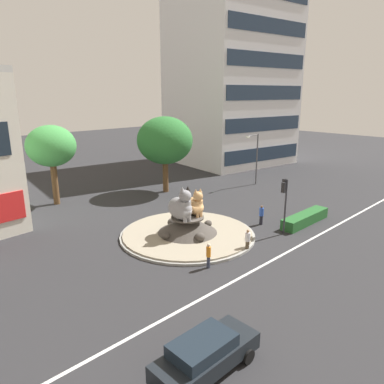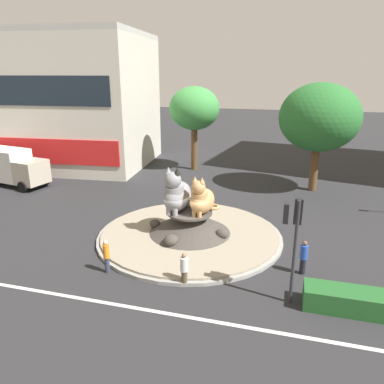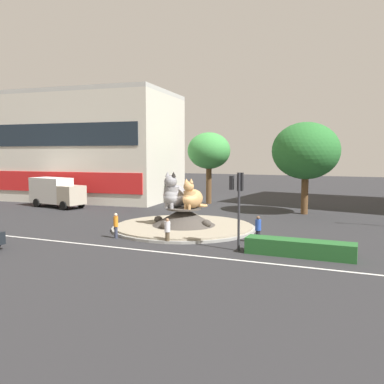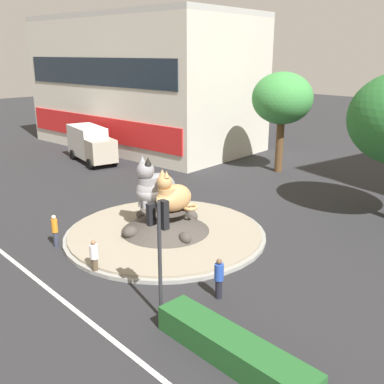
{
  "view_description": "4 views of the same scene",
  "coord_description": "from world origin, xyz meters",
  "px_view_note": "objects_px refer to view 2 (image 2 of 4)",
  "views": [
    {
      "loc": [
        -18.1,
        -19.44,
        10.96
      ],
      "look_at": [
        1.96,
        1.52,
        2.91
      ],
      "focal_mm": 33.64,
      "sensor_mm": 36.0,
      "label": 1
    },
    {
      "loc": [
        5.34,
        -18.93,
        9.14
      ],
      "look_at": [
        -0.38,
        1.85,
        2.14
      ],
      "focal_mm": 34.52,
      "sensor_mm": 36.0,
      "label": 2
    },
    {
      "loc": [
        12.52,
        -27.68,
        5.6
      ],
      "look_at": [
        0.58,
        0.2,
        2.77
      ],
      "focal_mm": 38.59,
      "sensor_mm": 36.0,
      "label": 3
    },
    {
      "loc": [
        16.92,
        -14.09,
        9.36
      ],
      "look_at": [
        1.44,
        0.59,
        2.64
      ],
      "focal_mm": 41.62,
      "sensor_mm": 36.0,
      "label": 4
    }
  ],
  "objects_px": {
    "shophouse_block": "(38,100)",
    "broadleaf_tree_behind_island": "(194,109)",
    "delivery_box_truck": "(10,166)",
    "pedestrian_orange_shirt": "(106,255)",
    "second_tree_near_tower": "(319,118)",
    "cat_statue_grey": "(177,194)",
    "pedestrian_white_shirt": "(184,269)",
    "traffic_light_mast": "(294,228)",
    "cat_statue_calico": "(202,200)",
    "pedestrian_blue_shirt": "(304,257)"
  },
  "relations": [
    {
      "from": "shophouse_block",
      "to": "broadleaf_tree_behind_island",
      "type": "xyz_separation_m",
      "value": [
        16.43,
        0.9,
        -0.57
      ]
    },
    {
      "from": "delivery_box_truck",
      "to": "pedestrian_orange_shirt",
      "type": "bearing_deg",
      "value": -26.42
    },
    {
      "from": "second_tree_near_tower",
      "to": "cat_statue_grey",
      "type": "bearing_deg",
      "value": -124.73
    },
    {
      "from": "second_tree_near_tower",
      "to": "pedestrian_orange_shirt",
      "type": "distance_m",
      "value": 19.63
    },
    {
      "from": "cat_statue_grey",
      "to": "pedestrian_white_shirt",
      "type": "distance_m",
      "value": 5.56
    },
    {
      "from": "shophouse_block",
      "to": "pedestrian_white_shirt",
      "type": "xyz_separation_m",
      "value": [
        21.45,
        -19.49,
        -5.58
      ]
    },
    {
      "from": "traffic_light_mast",
      "to": "shophouse_block",
      "type": "xyz_separation_m",
      "value": [
        -25.98,
        19.45,
        3.11
      ]
    },
    {
      "from": "cat_statue_calico",
      "to": "pedestrian_white_shirt",
      "type": "distance_m",
      "value": 5.18
    },
    {
      "from": "second_tree_near_tower",
      "to": "broadleaf_tree_behind_island",
      "type": "bearing_deg",
      "value": 159.89
    },
    {
      "from": "shophouse_block",
      "to": "traffic_light_mast",
      "type": "bearing_deg",
      "value": -42.06
    },
    {
      "from": "second_tree_near_tower",
      "to": "cat_statue_calico",
      "type": "bearing_deg",
      "value": -119.44
    },
    {
      "from": "cat_statue_calico",
      "to": "broadleaf_tree_behind_island",
      "type": "bearing_deg",
      "value": -152.74
    },
    {
      "from": "broadleaf_tree_behind_island",
      "to": "second_tree_near_tower",
      "type": "bearing_deg",
      "value": -20.11
    },
    {
      "from": "broadleaf_tree_behind_island",
      "to": "pedestrian_orange_shirt",
      "type": "relative_size",
      "value": 4.72
    },
    {
      "from": "cat_statue_calico",
      "to": "pedestrian_orange_shirt",
      "type": "height_order",
      "value": "cat_statue_calico"
    },
    {
      "from": "cat_statue_grey",
      "to": "broadleaf_tree_behind_island",
      "type": "bearing_deg",
      "value": -164.38
    },
    {
      "from": "pedestrian_orange_shirt",
      "to": "broadleaf_tree_behind_island",
      "type": "bearing_deg",
      "value": 59.09
    },
    {
      "from": "cat_statue_grey",
      "to": "pedestrian_blue_shirt",
      "type": "height_order",
      "value": "cat_statue_grey"
    },
    {
      "from": "cat_statue_calico",
      "to": "second_tree_near_tower",
      "type": "distance_m",
      "value": 13.57
    },
    {
      "from": "traffic_light_mast",
      "to": "second_tree_near_tower",
      "type": "height_order",
      "value": "second_tree_near_tower"
    },
    {
      "from": "pedestrian_white_shirt",
      "to": "pedestrian_blue_shirt",
      "type": "height_order",
      "value": "pedestrian_blue_shirt"
    },
    {
      "from": "cat_statue_grey",
      "to": "pedestrian_orange_shirt",
      "type": "relative_size",
      "value": 1.63
    },
    {
      "from": "cat_statue_grey",
      "to": "broadleaf_tree_behind_island",
      "type": "height_order",
      "value": "broadleaf_tree_behind_island"
    },
    {
      "from": "cat_statue_calico",
      "to": "delivery_box_truck",
      "type": "height_order",
      "value": "cat_statue_calico"
    },
    {
      "from": "broadleaf_tree_behind_island",
      "to": "pedestrian_orange_shirt",
      "type": "height_order",
      "value": "broadleaf_tree_behind_island"
    },
    {
      "from": "broadleaf_tree_behind_island",
      "to": "pedestrian_orange_shirt",
      "type": "bearing_deg",
      "value": -86.78
    },
    {
      "from": "cat_statue_grey",
      "to": "pedestrian_blue_shirt",
      "type": "relative_size",
      "value": 1.62
    },
    {
      "from": "cat_statue_grey",
      "to": "second_tree_near_tower",
      "type": "relative_size",
      "value": 0.32
    },
    {
      "from": "cat_statue_grey",
      "to": "pedestrian_orange_shirt",
      "type": "xyz_separation_m",
      "value": [
        -1.98,
        -4.8,
        -1.67
      ]
    },
    {
      "from": "second_tree_near_tower",
      "to": "delivery_box_truck",
      "type": "distance_m",
      "value": 25.47
    },
    {
      "from": "pedestrian_blue_shirt",
      "to": "pedestrian_orange_shirt",
      "type": "xyz_separation_m",
      "value": [
        -9.0,
        -2.36,
        0.01
      ]
    },
    {
      "from": "traffic_light_mast",
      "to": "shophouse_block",
      "type": "height_order",
      "value": "shophouse_block"
    },
    {
      "from": "broadleaf_tree_behind_island",
      "to": "pedestrian_blue_shirt",
      "type": "xyz_separation_m",
      "value": [
        10.14,
        -17.9,
        -4.97
      ]
    },
    {
      "from": "shophouse_block",
      "to": "second_tree_near_tower",
      "type": "height_order",
      "value": "shophouse_block"
    },
    {
      "from": "pedestrian_white_shirt",
      "to": "traffic_light_mast",
      "type": "bearing_deg",
      "value": 177.88
    },
    {
      "from": "pedestrian_orange_shirt",
      "to": "delivery_box_truck",
      "type": "bearing_deg",
      "value": 109.03
    },
    {
      "from": "pedestrian_blue_shirt",
      "to": "pedestrian_white_shirt",
      "type": "bearing_deg",
      "value": -104.88
    },
    {
      "from": "pedestrian_orange_shirt",
      "to": "second_tree_near_tower",
      "type": "bearing_deg",
      "value": 24.47
    },
    {
      "from": "pedestrian_blue_shirt",
      "to": "broadleaf_tree_behind_island",
      "type": "bearing_deg",
      "value": 168.66
    },
    {
      "from": "cat_statue_grey",
      "to": "traffic_light_mast",
      "type": "bearing_deg",
      "value": 56.9
    },
    {
      "from": "traffic_light_mast",
      "to": "second_tree_near_tower",
      "type": "distance_m",
      "value": 16.57
    },
    {
      "from": "cat_statue_calico",
      "to": "second_tree_near_tower",
      "type": "bearing_deg",
      "value": 161.31
    },
    {
      "from": "broadleaf_tree_behind_island",
      "to": "delivery_box_truck",
      "type": "bearing_deg",
      "value": -145.58
    },
    {
      "from": "second_tree_near_tower",
      "to": "delivery_box_truck",
      "type": "height_order",
      "value": "second_tree_near_tower"
    },
    {
      "from": "cat_statue_grey",
      "to": "cat_statue_calico",
      "type": "relative_size",
      "value": 1.23
    },
    {
      "from": "second_tree_near_tower",
      "to": "pedestrian_blue_shirt",
      "type": "height_order",
      "value": "second_tree_near_tower"
    },
    {
      "from": "cat_statue_grey",
      "to": "second_tree_near_tower",
      "type": "distance_m",
      "value": 14.27
    },
    {
      "from": "second_tree_near_tower",
      "to": "pedestrian_orange_shirt",
      "type": "bearing_deg",
      "value": -121.4
    },
    {
      "from": "traffic_light_mast",
      "to": "pedestrian_orange_shirt",
      "type": "bearing_deg",
      "value": 90.24
    },
    {
      "from": "cat_statue_grey",
      "to": "pedestrian_blue_shirt",
      "type": "bearing_deg",
      "value": 75.0
    }
  ]
}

